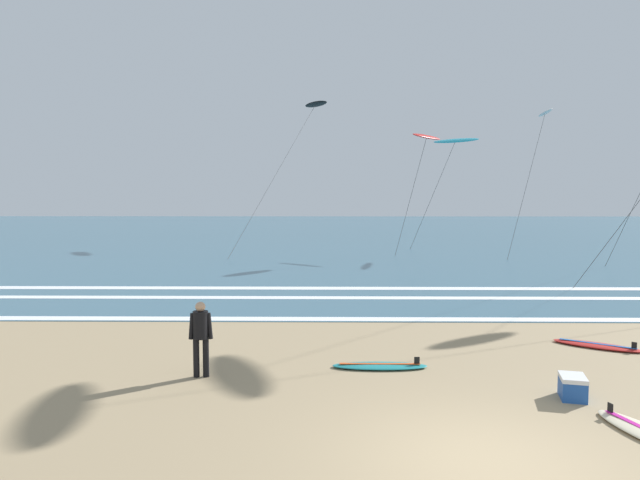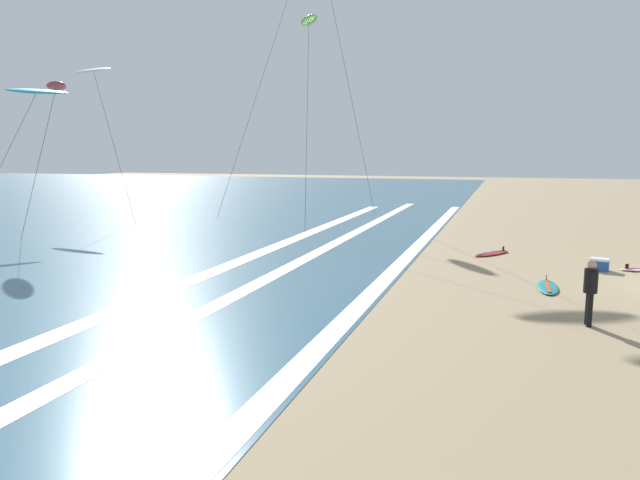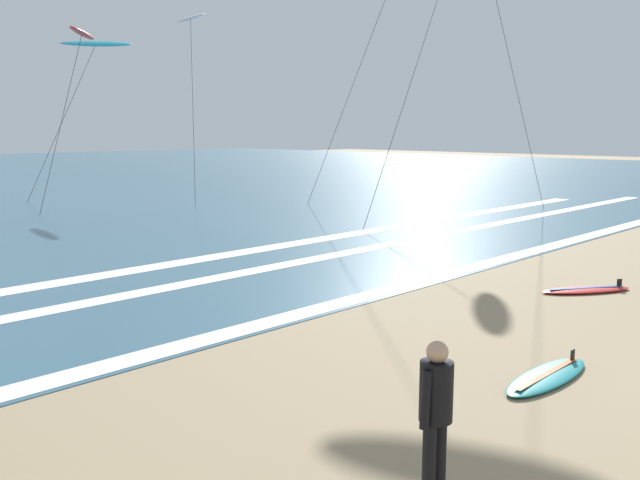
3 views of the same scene
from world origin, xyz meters
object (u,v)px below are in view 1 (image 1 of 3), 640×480
(surfboard_near_water, at_px, (597,345))
(kite_red_far_right, at_px, (427,137))
(kite_black_high_left, at_px, (315,105))
(surfer_left_near, at_px, (201,332))
(surfboard_left_pile, at_px, (380,366))
(kite_cyan_high_right, at_px, (456,141))
(kite_white_far_left, at_px, (545,113))
(cooler_box, at_px, (573,387))

(surfboard_near_water, distance_m, kite_red_far_right, 21.87)
(kite_black_high_left, relative_size, kite_red_far_right, 2.02)
(surfer_left_near, distance_m, kite_black_high_left, 37.60)
(surfboard_left_pile, height_order, kite_black_high_left, kite_black_high_left)
(kite_cyan_high_right, bearing_deg, kite_white_far_left, 11.93)
(kite_black_high_left, distance_m, kite_white_far_left, 17.81)
(surfer_left_near, bearing_deg, kite_black_high_left, 87.40)
(kite_cyan_high_right, distance_m, cooler_box, 29.08)
(surfboard_near_water, height_order, cooler_box, cooler_box)
(surfboard_near_water, xyz_separation_m, kite_cyan_high_right, (1.63, 24.20, 7.36))
(kite_white_far_left, relative_size, kite_red_far_right, 1.28)
(kite_white_far_left, distance_m, cooler_box, 32.28)
(kite_cyan_high_right, distance_m, kite_white_far_left, 6.75)
(kite_red_far_right, xyz_separation_m, cooler_box, (-1.31, -24.34, -7.08))
(surfboard_near_water, relative_size, kite_black_high_left, 0.14)
(kite_white_far_left, relative_size, cooler_box, 13.81)
(kite_white_far_left, bearing_deg, surfer_left_near, -121.82)
(surfer_left_near, height_order, kite_black_high_left, kite_black_high_left)
(kite_white_far_left, xyz_separation_m, kite_red_far_right, (-8.82, -4.92, -2.07))
(kite_black_high_left, bearing_deg, surfer_left_near, -92.60)
(kite_red_far_right, bearing_deg, kite_white_far_left, 29.14)
(surfboard_left_pile, xyz_separation_m, cooler_box, (3.44, -1.90, 0.18))
(surfer_left_near, height_order, kite_cyan_high_right, kite_cyan_high_right)
(kite_white_far_left, bearing_deg, kite_cyan_high_right, -168.07)
(surfer_left_near, height_order, kite_white_far_left, kite_white_far_left)
(surfboard_near_water, bearing_deg, cooler_box, -120.45)
(kite_cyan_high_right, relative_size, kite_white_far_left, 0.79)
(kite_red_far_right, bearing_deg, kite_cyan_high_right, 55.02)
(surfboard_left_pile, relative_size, kite_cyan_high_right, 0.27)
(surfboard_left_pile, bearing_deg, cooler_box, -28.89)
(surfboard_near_water, relative_size, kite_cyan_high_right, 0.27)
(kite_white_far_left, distance_m, kite_red_far_right, 10.31)
(surfboard_near_water, bearing_deg, surfer_left_near, -165.16)
(surfboard_left_pile, distance_m, surfboard_near_water, 5.92)
(kite_black_high_left, distance_m, kite_cyan_high_right, 13.88)
(surfboard_near_water, bearing_deg, kite_red_far_right, 92.44)
(kite_white_far_left, bearing_deg, surfboard_left_pile, -116.40)
(surfer_left_near, distance_m, kite_red_far_right, 25.46)
(kite_black_high_left, bearing_deg, surfboard_near_water, -76.92)
(kite_cyan_high_right, height_order, kite_red_far_right, kite_cyan_high_right)
(surfer_left_near, height_order, kite_red_far_right, kite_red_far_right)
(kite_white_far_left, xyz_separation_m, cooler_box, (-10.13, -29.26, -9.15))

